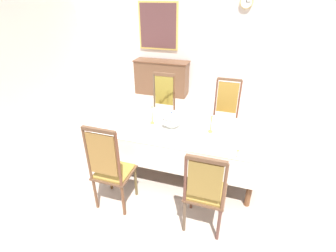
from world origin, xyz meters
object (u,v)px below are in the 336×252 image
(dining_table, at_px, (180,132))
(chair_south_a, at_px, (110,168))
(candlestick_east, at_px, (211,123))
(spoon_secondary, at_px, (139,108))
(bowl_near_left, at_px, (229,150))
(spoon_primary, at_px, (238,152))
(mounted_clock, at_px, (247,2))
(chair_north_a, at_px, (162,107))
(sideboard, at_px, (162,78))
(chair_south_b, at_px, (205,191))
(chair_north_b, at_px, (225,115))
(framed_painting, at_px, (158,26))
(bowl_near_right, at_px, (145,109))
(soup_tureen, at_px, (171,119))
(candlestick_west, at_px, (152,114))

(dining_table, bearing_deg, chair_south_a, -122.39)
(candlestick_east, xyz_separation_m, spoon_secondary, (-1.25, 0.43, -0.14))
(chair_south_a, bearing_deg, bowl_near_left, 22.23)
(spoon_primary, height_order, mounted_clock, mounted_clock)
(chair_north_a, relative_size, sideboard, 0.83)
(bowl_near_left, relative_size, spoon_primary, 0.80)
(chair_north_a, relative_size, candlestick_east, 3.35)
(chair_north_a, bearing_deg, chair_south_b, 121.07)
(chair_north_b, bearing_deg, bowl_near_left, 97.32)
(sideboard, bearing_deg, candlestick_east, 119.93)
(chair_north_a, xyz_separation_m, mounted_clock, (1.16, 2.38, 1.67))
(chair_south_b, bearing_deg, spoon_secondary, 134.85)
(spoon_primary, distance_m, framed_painting, 4.49)
(bowl_near_right, relative_size, framed_painting, 0.15)
(soup_tureen, relative_size, spoon_secondary, 1.65)
(bowl_near_left, bearing_deg, spoon_primary, 14.43)
(soup_tureen, bearing_deg, chair_north_b, 54.64)
(dining_table, xyz_separation_m, bowl_near_left, (0.71, -0.41, 0.09))
(soup_tureen, height_order, bowl_near_right, soup_tureen)
(chair_south_b, height_order, sideboard, chair_south_b)
(dining_table, relative_size, chair_north_b, 1.87)
(chair_north_b, relative_size, mounted_clock, 4.32)
(chair_north_b, xyz_separation_m, bowl_near_left, (0.17, -1.36, 0.17))
(bowl_near_left, bearing_deg, candlestick_west, 160.08)
(chair_south_a, bearing_deg, bowl_near_right, 94.46)
(chair_south_a, height_order, mounted_clock, mounted_clock)
(chair_south_a, distance_m, bowl_near_left, 1.42)
(bowl_near_left, distance_m, spoon_secondary, 1.75)
(dining_table, bearing_deg, candlestick_east, -0.00)
(soup_tureen, relative_size, sideboard, 0.20)
(chair_north_b, relative_size, spoon_secondary, 6.77)
(bowl_near_right, distance_m, framed_painting, 3.18)
(chair_north_b, bearing_deg, sideboard, -48.52)
(chair_north_a, bearing_deg, candlestick_east, 137.23)
(spoon_primary, bearing_deg, chair_south_a, -154.94)
(spoon_primary, height_order, sideboard, sideboard)
(dining_table, height_order, mounted_clock, mounted_clock)
(chair_south_a, bearing_deg, framed_painting, 102.08)
(chair_north_a, distance_m, framed_painting, 2.79)
(dining_table, distance_m, bowl_near_left, 0.82)
(candlestick_west, relative_size, bowl_near_left, 2.63)
(dining_table, bearing_deg, bowl_near_left, -30.04)
(chair_north_b, distance_m, bowl_near_right, 1.36)
(chair_north_a, xyz_separation_m, candlestick_east, (1.02, -0.95, 0.30))
(dining_table, relative_size, spoon_primary, 12.61)
(dining_table, relative_size, framed_painting, 1.96)
(chair_south_b, relative_size, chair_north_b, 0.88)
(chair_south_b, height_order, bowl_near_left, chair_south_b)
(candlestick_east, distance_m, sideboard, 3.58)
(bowl_near_left, xyz_separation_m, spoon_primary, (0.10, 0.03, -0.01))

